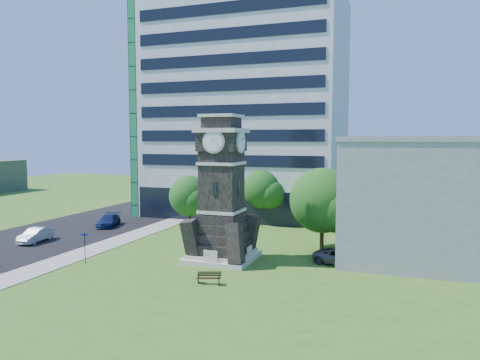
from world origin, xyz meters
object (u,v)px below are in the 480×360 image
at_px(park_bench, 209,277).
at_px(street_sign, 85,244).
at_px(car_street_north, 109,221).
at_px(clock_tower, 222,198).
at_px(car_street_mid, 36,235).
at_px(car_east_lot, 341,257).

bearing_deg(park_bench, street_sign, 152.29).
height_order(car_street_north, street_sign, street_sign).
bearing_deg(street_sign, clock_tower, 7.05).
xyz_separation_m(clock_tower, car_street_mid, (-19.98, 0.00, -4.58)).
distance_m(car_street_mid, car_street_north, 9.70).
bearing_deg(car_east_lot, street_sign, 119.25).
bearing_deg(car_street_north, park_bench, -58.33).
height_order(car_street_north, car_east_lot, car_street_north).
relative_size(car_east_lot, park_bench, 2.67).
bearing_deg(car_street_north, clock_tower, -47.04).
xyz_separation_m(clock_tower, street_sign, (-10.14, -4.94, -3.68)).
bearing_deg(street_sign, car_east_lot, -0.05).
xyz_separation_m(car_street_mid, car_street_north, (1.77, 9.54, -0.01)).
distance_m(car_street_mid, car_east_lot, 29.75).
xyz_separation_m(car_street_north, car_east_lot, (27.93, -7.70, -0.06)).
bearing_deg(street_sign, park_bench, -26.44).
height_order(clock_tower, car_street_north, clock_tower).
bearing_deg(car_east_lot, park_bench, 146.28).
distance_m(car_street_mid, street_sign, 11.05).
xyz_separation_m(car_east_lot, street_sign, (-19.86, -6.78, 0.97)).
bearing_deg(car_east_lot, clock_tower, 111.14).
height_order(clock_tower, car_east_lot, clock_tower).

